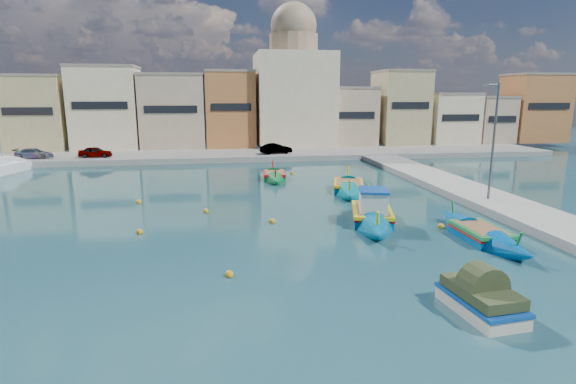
{
  "coord_description": "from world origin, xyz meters",
  "views": [
    {
      "loc": [
        -0.13,
        -20.74,
        7.27
      ],
      "look_at": [
        4.0,
        6.0,
        1.4
      ],
      "focal_mm": 28.0,
      "sensor_mm": 36.0,
      "label": 1
    }
  ],
  "objects_px": {
    "luzzu_cyan_mid": "(348,187)",
    "tender_near": "(481,300)",
    "church_block": "(293,86)",
    "yacht_north": "(13,167)",
    "luzzu_blue_south": "(481,235)",
    "quay_street_lamp": "(493,141)",
    "luzzu_turquoise_cabin": "(372,215)",
    "luzzu_green": "(274,176)"
  },
  "relations": [
    {
      "from": "church_block",
      "to": "yacht_north",
      "type": "relative_size",
      "value": 1.83
    },
    {
      "from": "church_block",
      "to": "luzzu_green",
      "type": "bearing_deg",
      "value": -103.68
    },
    {
      "from": "quay_street_lamp",
      "to": "luzzu_turquoise_cabin",
      "type": "bearing_deg",
      "value": -164.88
    },
    {
      "from": "church_block",
      "to": "quay_street_lamp",
      "type": "distance_m",
      "value": 35.04
    },
    {
      "from": "church_block",
      "to": "tender_near",
      "type": "distance_m",
      "value": 48.51
    },
    {
      "from": "luzzu_green",
      "to": "luzzu_blue_south",
      "type": "distance_m",
      "value": 20.19
    },
    {
      "from": "tender_near",
      "to": "yacht_north",
      "type": "bearing_deg",
      "value": 130.04
    },
    {
      "from": "luzzu_cyan_mid",
      "to": "luzzu_blue_south",
      "type": "height_order",
      "value": "luzzu_cyan_mid"
    },
    {
      "from": "luzzu_turquoise_cabin",
      "to": "luzzu_cyan_mid",
      "type": "distance_m",
      "value": 8.46
    },
    {
      "from": "luzzu_green",
      "to": "yacht_north",
      "type": "relative_size",
      "value": 0.69
    },
    {
      "from": "church_block",
      "to": "luzzu_turquoise_cabin",
      "type": "relative_size",
      "value": 1.91
    },
    {
      "from": "luzzu_green",
      "to": "tender_near",
      "type": "bearing_deg",
      "value": -81.41
    },
    {
      "from": "luzzu_turquoise_cabin",
      "to": "tender_near",
      "type": "distance_m",
      "value": 11.44
    },
    {
      "from": "quay_street_lamp",
      "to": "luzzu_turquoise_cabin",
      "type": "xyz_separation_m",
      "value": [
        -8.84,
        -2.39,
        -3.96
      ]
    },
    {
      "from": "quay_street_lamp",
      "to": "yacht_north",
      "type": "height_order",
      "value": "yacht_north"
    },
    {
      "from": "quay_street_lamp",
      "to": "church_block",
      "type": "bearing_deg",
      "value": 102.35
    },
    {
      "from": "luzzu_turquoise_cabin",
      "to": "luzzu_cyan_mid",
      "type": "height_order",
      "value": "luzzu_turquoise_cabin"
    },
    {
      "from": "quay_street_lamp",
      "to": "yacht_north",
      "type": "xyz_separation_m",
      "value": [
        -37.49,
        20.13,
        -3.93
      ]
    },
    {
      "from": "quay_street_lamp",
      "to": "luzzu_cyan_mid",
      "type": "distance_m",
      "value": 10.65
    },
    {
      "from": "yacht_north",
      "to": "luzzu_turquoise_cabin",
      "type": "bearing_deg",
      "value": -38.16
    },
    {
      "from": "church_block",
      "to": "yacht_north",
      "type": "distance_m",
      "value": 34.05
    },
    {
      "from": "church_block",
      "to": "luzzu_green",
      "type": "distance_m",
      "value": 24.23
    },
    {
      "from": "church_block",
      "to": "luzzu_cyan_mid",
      "type": "relative_size",
      "value": 2.08
    },
    {
      "from": "luzzu_cyan_mid",
      "to": "yacht_north",
      "type": "bearing_deg",
      "value": 154.57
    },
    {
      "from": "luzzu_turquoise_cabin",
      "to": "yacht_north",
      "type": "relative_size",
      "value": 0.96
    },
    {
      "from": "quay_street_lamp",
      "to": "luzzu_cyan_mid",
      "type": "bearing_deg",
      "value": 142.37
    },
    {
      "from": "church_block",
      "to": "tender_near",
      "type": "xyz_separation_m",
      "value": [
        -1.51,
        -47.83,
        -7.94
      ]
    },
    {
      "from": "tender_near",
      "to": "quay_street_lamp",
      "type": "bearing_deg",
      "value": 57.07
    },
    {
      "from": "tender_near",
      "to": "luzzu_blue_south",
      "type": "bearing_deg",
      "value": 58.38
    },
    {
      "from": "tender_near",
      "to": "yacht_north",
      "type": "xyz_separation_m",
      "value": [
        -28.53,
        33.96,
        -0.05
      ]
    },
    {
      "from": "luzzu_blue_south",
      "to": "luzzu_green",
      "type": "bearing_deg",
      "value": 114.49
    },
    {
      "from": "tender_near",
      "to": "luzzu_green",
      "type": "bearing_deg",
      "value": 98.59
    },
    {
      "from": "luzzu_cyan_mid",
      "to": "tender_near",
      "type": "relative_size",
      "value": 2.87
    },
    {
      "from": "luzzu_green",
      "to": "tender_near",
      "type": "height_order",
      "value": "luzzu_green"
    },
    {
      "from": "luzzu_cyan_mid",
      "to": "luzzu_turquoise_cabin",
      "type": "bearing_deg",
      "value": -97.05
    },
    {
      "from": "luzzu_cyan_mid",
      "to": "tender_near",
      "type": "bearing_deg",
      "value": -93.35
    },
    {
      "from": "church_block",
      "to": "luzzu_blue_south",
      "type": "xyz_separation_m",
      "value": [
        2.98,
        -40.53,
        -8.16
      ]
    },
    {
      "from": "quay_street_lamp",
      "to": "luzzu_blue_south",
      "type": "distance_m",
      "value": 8.91
    },
    {
      "from": "luzzu_turquoise_cabin",
      "to": "luzzu_blue_south",
      "type": "height_order",
      "value": "luzzu_turquoise_cabin"
    },
    {
      "from": "luzzu_blue_south",
      "to": "yacht_north",
      "type": "bearing_deg",
      "value": 141.09
    },
    {
      "from": "luzzu_blue_south",
      "to": "tender_near",
      "type": "bearing_deg",
      "value": -121.62
    },
    {
      "from": "luzzu_turquoise_cabin",
      "to": "yacht_north",
      "type": "xyz_separation_m",
      "value": [
        -28.66,
        22.52,
        0.03
      ]
    }
  ]
}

